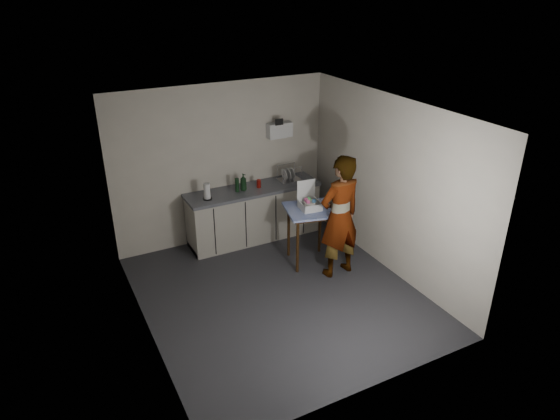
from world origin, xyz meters
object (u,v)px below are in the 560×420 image
dark_bottle (237,185)px  dish_rack (289,177)px  kitchen_counter (254,215)px  paper_towel (207,192)px  soap_bottle (243,182)px  soda_can (259,184)px  side_table (310,216)px  standing_man (340,217)px  bakery_box (309,203)px

dark_bottle → dish_rack: size_ratio=0.61×
dark_bottle → dish_rack: dish_rack is taller
kitchen_counter → paper_towel: paper_towel is taller
dish_rack → soap_bottle: bearing=-176.8°
soda_can → dish_rack: 0.59m
soap_bottle → dark_bottle: bearing=-176.1°
side_table → soap_bottle: bearing=132.1°
side_table → standing_man: bearing=-52.3°
dish_rack → bakery_box: size_ratio=0.91×
bakery_box → dark_bottle: bearing=129.7°
standing_man → paper_towel: (-1.45, 1.50, 0.11)m
paper_towel → side_table: bearing=-39.7°
kitchen_counter → side_table: bearing=-68.9°
kitchen_counter → side_table: 1.24m
standing_man → bakery_box: (-0.21, 0.49, 0.07)m
soap_bottle → bakery_box: (0.60, -1.08, -0.06)m
standing_man → dish_rack: standing_man is taller
soda_can → bakery_box: bakery_box is taller
dark_bottle → side_table: bearing=-56.8°
kitchen_counter → side_table: (0.43, -1.10, 0.36)m
kitchen_counter → soap_bottle: bearing=-176.8°
bakery_box → paper_towel: bearing=146.9°
kitchen_counter → dark_bottle: size_ratio=9.88×
side_table → bakery_box: bakery_box is taller
side_table → paper_towel: 1.63m
standing_man → dish_rack: 1.62m
soda_can → side_table: bearing=-73.2°
kitchen_counter → dark_bottle: dark_bottle is taller
kitchen_counter → soap_bottle: (-0.17, -0.01, 0.62)m
soap_bottle → soda_can: size_ratio=2.10×
side_table → standing_man: standing_man is taller
side_table → dark_bottle: (-0.71, 1.09, 0.24)m
kitchen_counter → standing_man: 1.77m
paper_towel → dish_rack: (1.49, 0.12, -0.06)m
soap_bottle → paper_towel: bearing=-173.9°
standing_man → dark_bottle: 1.82m
soap_bottle → soda_can: 0.28m
kitchen_counter → soap_bottle: soap_bottle is taller
soap_bottle → bakery_box: 1.23m
bakery_box → kitchen_counter: bearing=117.5°
side_table → paper_towel: (-1.24, 1.03, 0.25)m
soap_bottle → paper_towel: (-0.64, -0.07, -0.02)m
soap_bottle → side_table: bearing=-61.3°
soap_bottle → soda_can: bearing=-1.0°
dish_rack → paper_towel: bearing=-175.6°
soap_bottle → dish_rack: 0.86m
dark_bottle → bakery_box: (0.71, -1.07, -0.03)m
dark_bottle → soda_can: bearing=0.4°
dark_bottle → dish_rack: 0.97m
standing_man → bakery_box: 0.54m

